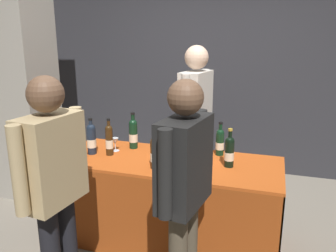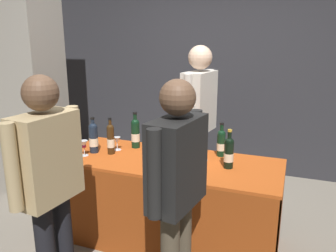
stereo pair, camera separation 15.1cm
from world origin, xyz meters
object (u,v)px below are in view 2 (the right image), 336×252
Objects in this scene: concrete_pillar at (29,49)px; featured_wine_bottle at (221,142)px; tasting_table at (168,185)px; wine_glass_mid at (117,141)px; vendor_presenter at (199,114)px; wine_glass_near_vendor at (84,145)px; taster_foreground_right at (177,182)px; flower_vase at (184,142)px; display_bottle_0 at (111,139)px.

concrete_pillar is 10.93× the size of featured_wine_bottle.
tasting_table is 0.63m from wine_glass_mid.
tasting_table is 0.84m from vendor_presenter.
wine_glass_near_vendor is 1.22m from taster_foreground_right.
featured_wine_bottle is at bearing 11.06° from wine_glass_mid.
vendor_presenter reaches higher than wine_glass_mid.
concrete_pillar reaches higher than wine_glass_mid.
flower_vase is at bearing 4.05° from wine_glass_mid.
tasting_table is at bearing -8.79° from wine_glass_mid.
flower_vase is at bearing -155.22° from featured_wine_bottle.
wine_glass_mid is (0.20, 0.24, -0.01)m from wine_glass_near_vendor.
featured_wine_bottle is 1.20m from wine_glass_near_vendor.
taster_foreground_right is at bearing -93.21° from featured_wine_bottle.
vendor_presenter is at bearing 48.78° from display_bottle_0.
flower_vase reaches higher than display_bottle_0.
flower_vase reaches higher than wine_glass_mid.
wine_glass_mid is at bearing -168.94° from featured_wine_bottle.
concrete_pillar is 1.56m from display_bottle_0.
featured_wine_bottle reaches higher than tasting_table.
taster_foreground_right reaches higher than wine_glass_mid.
flower_vase is at bearing 10.73° from vendor_presenter.
tasting_table is at bearing 12.19° from wine_glass_near_vendor.
concrete_pillar is 2.57m from taster_foreground_right.
vendor_presenter reaches higher than taster_foreground_right.
wine_glass_near_vendor is 1.12× the size of wine_glass_mid.
vendor_presenter is (0.61, 0.59, 0.18)m from wine_glass_mid.
taster_foreground_right is at bearing 18.93° from vendor_presenter.
tasting_table is 5.71× the size of display_bottle_0.
wine_glass_near_vendor is (-0.73, -0.16, 0.33)m from tasting_table.
taster_foreground_right reaches higher than wine_glass_near_vendor.
flower_vase is (-0.30, -0.14, 0.00)m from featured_wine_bottle.
flower_vase is (0.10, 0.13, 0.36)m from tasting_table.
concrete_pillar reaches higher than wine_glass_near_vendor.
wine_glass_mid is 0.08× the size of taster_foreground_right.
featured_wine_bottle is at bearing 46.63° from vendor_presenter.
taster_foreground_right is (0.24, -0.87, 0.04)m from flower_vase.
vendor_presenter is at bearing 83.38° from tasting_table.
wine_glass_mid is (-0.53, 0.08, 0.32)m from tasting_table.
wine_glass_near_vendor is at bearing -159.45° from featured_wine_bottle.
concrete_pillar is 2.18m from tasting_table.
vendor_presenter is at bearing 6.07° from concrete_pillar.
tasting_table is at bearing -146.31° from featured_wine_bottle.
featured_wine_bottle is 0.98m from display_bottle_0.
vendor_presenter is (-0.02, 0.54, 0.14)m from flower_vase.
concrete_pillar is at bearing 169.84° from flower_vase.
taster_foreground_right is (0.26, -1.42, -0.10)m from vendor_presenter.
taster_foreground_right reaches higher than featured_wine_bottle.
wine_glass_near_vendor reaches higher than tasting_table.
taster_foreground_right is at bearing -28.75° from wine_glass_near_vendor.
wine_glass_near_vendor is 0.34× the size of flower_vase.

